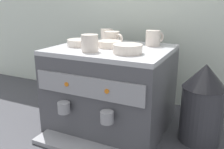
{
  "coord_description": "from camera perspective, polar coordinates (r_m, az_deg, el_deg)",
  "views": [
    {
      "loc": [
        0.52,
        -1.08,
        0.63
      ],
      "look_at": [
        0.0,
        0.0,
        0.27
      ],
      "focal_mm": 39.22,
      "sensor_mm": 36.0,
      "label": 1
    }
  ],
  "objects": [
    {
      "name": "ceramic_bowl_1",
      "position": [
        1.27,
        -7.5,
        7.33
      ],
      "size": [
        0.13,
        0.13,
        0.03
      ],
      "color": "beige",
      "rests_on": "espresso_machine"
    },
    {
      "name": "ceramic_cup_3",
      "position": [
        1.32,
        0.14,
        8.6
      ],
      "size": [
        0.11,
        0.08,
        0.07
      ],
      "color": "beige",
      "rests_on": "espresso_machine"
    },
    {
      "name": "espresso_machine",
      "position": [
        1.27,
        -0.1,
        -3.0
      ],
      "size": [
        0.57,
        0.59,
        0.41
      ],
      "color": "#4C4C51",
      "rests_on": "ground_plane"
    },
    {
      "name": "tiled_backsplash_wall",
      "position": [
        1.58,
        6.77,
        14.97
      ],
      "size": [
        2.8,
        0.03,
        1.18
      ],
      "primitive_type": "cube",
      "color": "silver",
      "rests_on": "ground_plane"
    },
    {
      "name": "ceramic_bowl_2",
      "position": [
        1.22,
        -0.53,
        7.09
      ],
      "size": [
        0.12,
        0.12,
        0.03
      ],
      "color": "beige",
      "rests_on": "espresso_machine"
    },
    {
      "name": "milk_pitcher",
      "position": [
        1.51,
        -14.02,
        -5.24
      ],
      "size": [
        0.09,
        0.09,
        0.16
      ],
      "primitive_type": "cylinder",
      "color": "#B7B7BC",
      "rests_on": "ground_plane"
    },
    {
      "name": "coffee_grinder",
      "position": [
        1.19,
        20.32,
        -6.29
      ],
      "size": [
        0.19,
        0.19,
        0.37
      ],
      "color": "#333338",
      "rests_on": "ground_plane"
    },
    {
      "name": "ceramic_cup_1",
      "position": [
        1.28,
        9.65,
        8.38
      ],
      "size": [
        0.08,
        0.11,
        0.08
      ],
      "color": "beige",
      "rests_on": "espresso_machine"
    },
    {
      "name": "ceramic_bowl_0",
      "position": [
        1.07,
        3.65,
        5.94
      ],
      "size": [
        0.13,
        0.13,
        0.04
      ],
      "color": "beige",
      "rests_on": "espresso_machine"
    },
    {
      "name": "ceramic_cup_0",
      "position": [
        1.11,
        -5.31,
        7.32
      ],
      "size": [
        0.11,
        0.09,
        0.08
      ],
      "color": "beige",
      "rests_on": "espresso_machine"
    },
    {
      "name": "ground_plane",
      "position": [
        1.35,
        0.0,
        -11.13
      ],
      "size": [
        4.0,
        4.0,
        0.0
      ],
      "primitive_type": "plane",
      "color": "#38383D"
    },
    {
      "name": "ceramic_cup_2",
      "position": [
        1.41,
        -1.12,
        9.19
      ],
      "size": [
        0.07,
        0.11,
        0.07
      ],
      "color": "beige",
      "rests_on": "espresso_machine"
    }
  ]
}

